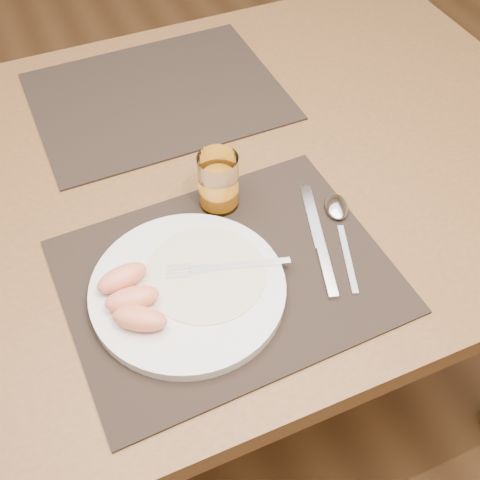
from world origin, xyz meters
The scene contains 11 objects.
ground centered at (0.00, 0.00, 0.00)m, with size 5.00×5.00×0.00m, color brown.
table centered at (0.00, 0.00, 0.67)m, with size 1.40×0.90×0.75m.
placemat_near centered at (-0.02, -0.22, 0.75)m, with size 0.45×0.35×0.00m, color black.
placemat_far centered at (0.03, 0.22, 0.75)m, with size 0.45×0.35×0.00m, color black.
plate centered at (-0.08, -0.23, 0.76)m, with size 0.27×0.27×0.02m, color white.
plate_dressing centered at (-0.05, -0.22, 0.77)m, with size 0.17×0.17×0.00m.
fork centered at (-0.03, -0.22, 0.77)m, with size 0.17×0.07×0.00m.
knife centered at (0.13, -0.23, 0.76)m, with size 0.08×0.21×0.01m.
spoon centered at (0.18, -0.18, 0.76)m, with size 0.09×0.19×0.01m.
juice_glass centered at (0.03, -0.08, 0.80)m, with size 0.06×0.06×0.09m.
grapefruit_wedges centered at (-0.16, -0.23, 0.78)m, with size 0.08×0.13×0.03m.
Camera 1 is at (-0.20, -0.70, 1.44)m, focal length 45.00 mm.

